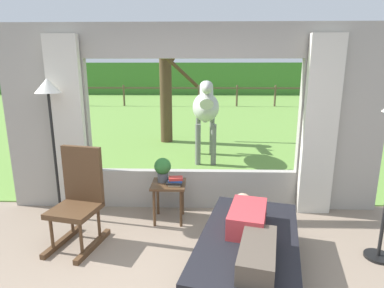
{
  "coord_description": "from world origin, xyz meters",
  "views": [
    {
      "loc": [
        0.11,
        -2.02,
        1.97
      ],
      "look_at": [
        0.0,
        1.8,
        1.05
      ],
      "focal_mm": 29.38,
      "sensor_mm": 36.0,
      "label": 1
    }
  ],
  "objects": [
    {
      "name": "distant_hill_ridge",
      "position": [
        0.0,
        23.0,
        1.2
      ],
      "size": [
        36.0,
        2.0,
        2.4
      ],
      "primitive_type": "cube",
      "color": "#427B2F",
      "rests_on": "ground_plane"
    },
    {
      "name": "floor_lamp_left",
      "position": [
        -1.79,
        1.87,
        1.5
      ],
      "size": [
        0.32,
        0.32,
        1.85
      ],
      "color": "black",
      "rests_on": "ground_plane"
    },
    {
      "name": "horse",
      "position": [
        0.21,
        4.6,
        1.16
      ],
      "size": [
        0.56,
        1.81,
        1.73
      ],
      "rotation": [
        0.0,
        0.0,
        -3.14
      ],
      "color": "#B2B2AD",
      "rests_on": "outdoor_pasture_lawn"
    },
    {
      "name": "rocking_chair",
      "position": [
        -1.27,
        1.26,
        0.55
      ],
      "size": [
        0.6,
        0.76,
        1.12
      ],
      "rotation": [
        0.0,
        0.0,
        -0.22
      ],
      "color": "#4C331E",
      "rests_on": "ground_plane"
    },
    {
      "name": "curtain_panel_right",
      "position": [
        1.69,
        2.12,
        1.2
      ],
      "size": [
        0.44,
        0.1,
        2.4
      ],
      "primitive_type": "cube",
      "color": "beige",
      "rests_on": "ground_plane"
    },
    {
      "name": "potted_plant",
      "position": [
        -0.39,
        1.88,
        0.7
      ],
      "size": [
        0.22,
        0.22,
        0.32
      ],
      "color": "#4C5156",
      "rests_on": "side_table"
    },
    {
      "name": "outdoor_pasture_lawn",
      "position": [
        0.0,
        13.16,
        0.01
      ],
      "size": [
        36.0,
        21.68,
        0.02
      ],
      "primitive_type": "cube",
      "color": "olive",
      "rests_on": "ground_plane"
    },
    {
      "name": "side_table",
      "position": [
        -0.31,
        1.82,
        0.43
      ],
      "size": [
        0.44,
        0.44,
        0.52
      ],
      "color": "#4C331E",
      "rests_on": "ground_plane"
    },
    {
      "name": "pasture_fence_line",
      "position": [
        0.0,
        14.71,
        0.74
      ],
      "size": [
        16.1,
        0.1,
        1.1
      ],
      "color": "brown",
      "rests_on": "outdoor_pasture_lawn"
    },
    {
      "name": "recliner_sofa",
      "position": [
        0.58,
        0.7,
        0.22
      ],
      "size": [
        1.29,
        1.87,
        0.42
      ],
      "rotation": [
        0.0,
        0.0,
        -0.25
      ],
      "color": "black",
      "rests_on": "ground_plane"
    },
    {
      "name": "pasture_tree",
      "position": [
        -0.83,
        6.35,
        1.37
      ],
      "size": [
        1.68,
        1.41,
        2.95
      ],
      "color": "#4C3823",
      "rests_on": "outdoor_pasture_lawn"
    },
    {
      "name": "curtain_panel_left",
      "position": [
        -1.69,
        2.12,
        1.2
      ],
      "size": [
        0.44,
        0.1,
        2.4
      ],
      "primitive_type": "cube",
      "color": "beige",
      "rests_on": "ground_plane"
    },
    {
      "name": "book_stack",
      "position": [
        -0.21,
        1.76,
        0.57
      ],
      "size": [
        0.21,
        0.16,
        0.1
      ],
      "color": "beige",
      "rests_on": "side_table"
    },
    {
      "name": "back_wall_with_window",
      "position": [
        0.0,
        2.26,
        1.25
      ],
      "size": [
        5.2,
        0.12,
        2.55
      ],
      "color": "#9E998E",
      "rests_on": "ground_plane"
    },
    {
      "name": "reclining_person",
      "position": [
        0.58,
        0.65,
        0.52
      ],
      "size": [
        0.48,
        1.42,
        0.22
      ],
      "rotation": [
        0.0,
        0.0,
        -0.25
      ],
      "color": "#B23338",
      "rests_on": "recliner_sofa"
    }
  ]
}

